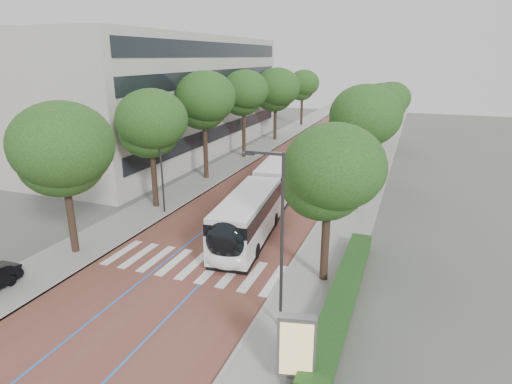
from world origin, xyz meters
TOP-DOWN VIEW (x-y plane):
  - ground at (0.00, 0.00)m, footprint 160.00×160.00m
  - road at (0.00, 40.00)m, footprint 11.00×140.00m
  - sidewalk_left at (-7.50, 40.00)m, footprint 4.00×140.00m
  - sidewalk_right at (7.50, 40.00)m, footprint 4.00×140.00m
  - kerb_left at (-5.60, 40.00)m, footprint 0.20×140.00m
  - kerb_right at (5.60, 40.00)m, footprint 0.20×140.00m
  - zebra_crossing at (0.20, 1.00)m, footprint 10.55×3.60m
  - lane_line_left at (-1.60, 40.00)m, footprint 0.12×126.00m
  - lane_line_right at (1.60, 40.00)m, footprint 0.12×126.00m
  - office_building at (-19.47, 28.00)m, footprint 18.11×40.00m
  - hedge at (9.10, 0.00)m, footprint 1.20×14.00m
  - streetlight_near at (6.62, -3.00)m, footprint 1.82×0.20m
  - streetlight_far at (6.62, 22.00)m, footprint 1.82×0.20m
  - lamp_post_left at (-6.10, 8.00)m, footprint 0.14×0.14m
  - trees_left at (-7.50, 24.96)m, footprint 6.42×60.57m
  - trees_right at (7.70, 21.99)m, footprint 5.35×47.19m
  - lead_bus at (1.56, 9.14)m, footprint 4.34×18.55m
  - bus_queued_0 at (2.13, 25.41)m, footprint 2.91×12.47m
  - bus_queued_1 at (2.35, 38.14)m, footprint 3.20×12.52m
  - ad_panel at (8.39, -6.20)m, footprint 1.45×0.67m

SIDE VIEW (x-z plane):
  - ground at x=0.00m, z-range 0.00..0.00m
  - road at x=0.00m, z-range 0.00..0.02m
  - lane_line_left at x=-1.60m, z-range 0.02..0.03m
  - lane_line_right at x=1.60m, z-range 0.02..0.03m
  - zebra_crossing at x=0.20m, z-range 0.02..0.03m
  - sidewalk_left at x=-7.50m, z-range 0.00..0.12m
  - sidewalk_right at x=7.50m, z-range 0.00..0.12m
  - kerb_left at x=-5.60m, z-range -0.01..0.13m
  - kerb_right at x=5.60m, z-range -0.01..0.13m
  - hedge at x=9.10m, z-range 0.12..0.92m
  - bus_queued_0 at x=2.13m, z-range 0.02..3.22m
  - bus_queued_1 at x=2.35m, z-range 0.02..3.22m
  - lead_bus at x=1.56m, z-range 0.03..3.23m
  - ad_panel at x=8.39m, z-range 0.19..3.10m
  - lamp_post_left at x=-6.10m, z-range 0.12..8.12m
  - streetlight_near at x=6.62m, z-range 0.82..8.82m
  - streetlight_far at x=6.62m, z-range 0.82..8.82m
  - trees_right at x=7.70m, z-range 1.57..10.78m
  - trees_left at x=-7.50m, z-range 1.90..11.78m
  - office_building at x=-19.47m, z-range 0.00..14.00m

